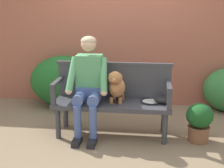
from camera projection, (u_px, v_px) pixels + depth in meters
name	position (u px, v px, depth m)	size (l,w,h in m)	color
ground_plane	(112.00, 135.00, 4.34)	(40.00, 40.00, 0.00)	#7A664C
brick_garden_fence	(123.00, 38.00, 5.51)	(8.00, 0.30, 2.28)	#9E5642
hedge_bush_far_left	(65.00, 81.00, 5.41)	(1.19, 0.79, 0.88)	#1E5B23
garden_bench	(112.00, 107.00, 4.23)	(1.57, 0.50, 0.48)	#38383D
bench_backrest	(114.00, 80.00, 4.36)	(1.61, 0.06, 0.50)	#38383D
bench_armrest_left_end	(56.00, 87.00, 4.17)	(0.06, 0.50, 0.28)	#38383D
bench_armrest_right_end	(169.00, 91.00, 3.99)	(0.06, 0.50, 0.28)	#38383D
person_seated	(88.00, 82.00, 4.17)	(0.56, 0.65, 1.35)	black
dog_on_bench	(117.00, 86.00, 4.15)	(0.23, 0.45, 0.45)	#AD7042
tennis_racket	(152.00, 101.00, 4.24)	(0.31, 0.57, 0.03)	black
baseball_glove	(162.00, 100.00, 4.16)	(0.22, 0.17, 0.09)	black
potted_plant	(199.00, 121.00, 4.08)	(0.35, 0.35, 0.52)	brown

